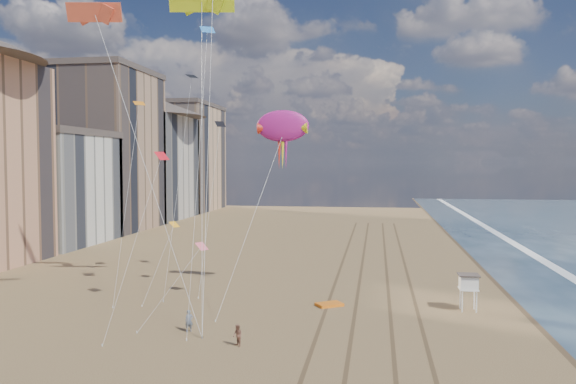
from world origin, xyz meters
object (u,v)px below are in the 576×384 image
object	(u,v)px
show_kite	(283,126)
kite_flyer_a	(189,321)
lifeguard_stand	(468,283)
kite_flyer_b	(238,335)
grounded_kite	(329,304)

from	to	relation	value
show_kite	kite_flyer_a	size ratio (longest dim) A/B	11.89
lifeguard_stand	kite_flyer_b	xyz separation A→B (m)	(-16.40, -11.63, -1.59)
kite_flyer_a	lifeguard_stand	bearing A→B (deg)	-8.15
show_kite	kite_flyer_b	distance (m)	21.38
kite_flyer_a	kite_flyer_b	xyz separation A→B (m)	(4.22, -2.58, -0.06)
lifeguard_stand	kite_flyer_b	bearing A→B (deg)	-144.66
lifeguard_stand	kite_flyer_a	world-z (taller)	lifeguard_stand
grounded_kite	show_kite	distance (m)	16.52
kite_flyer_b	kite_flyer_a	bearing A→B (deg)	-163.35
grounded_kite	show_kite	xyz separation A→B (m)	(-4.71, 4.16, 15.28)
grounded_kite	kite_flyer_a	xyz separation A→B (m)	(-9.30, -8.81, 0.66)
show_kite	kite_flyer_b	xyz separation A→B (m)	(-0.37, -15.55, -14.67)
kite_flyer_b	lifeguard_stand	bearing A→B (deg)	83.41
grounded_kite	kite_flyer_b	world-z (taller)	kite_flyer_b
show_kite	kite_flyer_b	bearing A→B (deg)	-91.37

